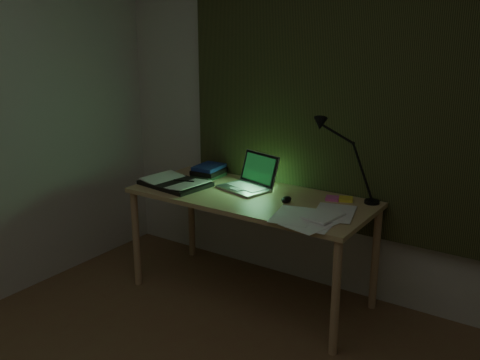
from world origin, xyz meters
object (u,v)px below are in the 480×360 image
object	(u,v)px
desk	(250,246)
open_textbook	(175,183)
laptop	(244,173)
loose_papers	(316,214)
desk_lamp	(375,164)
book_stack	(210,171)

from	to	relation	value
desk	open_textbook	xyz separation A→B (m)	(-0.53, -0.10, 0.36)
desk	laptop	size ratio (longest dim) A/B	4.34
loose_papers	desk_lamp	xyz separation A→B (m)	(0.18, 0.37, 0.23)
loose_papers	desk	bearing A→B (deg)	168.08
laptop	book_stack	size ratio (longest dim) A/B	1.64
laptop	loose_papers	xyz separation A→B (m)	(0.60, -0.18, -0.10)
laptop	open_textbook	world-z (taller)	laptop
desk	desk_lamp	world-z (taller)	desk_lamp
desk	desk_lamp	distance (m)	0.94
desk	laptop	world-z (taller)	laptop
open_textbook	loose_papers	world-z (taller)	open_textbook
open_textbook	book_stack	size ratio (longest dim) A/B	2.00
desk_lamp	laptop	bearing A→B (deg)	-154.62
laptop	book_stack	world-z (taller)	laptop
book_stack	laptop	bearing A→B (deg)	-18.29
desk	laptop	bearing A→B (deg)	144.82
loose_papers	desk_lamp	size ratio (longest dim) A/B	0.77
loose_papers	desk_lamp	distance (m)	0.47
laptop	loose_papers	size ratio (longest dim) A/B	0.94
laptop	open_textbook	size ratio (longest dim) A/B	0.82
loose_papers	desk_lamp	bearing A→B (deg)	63.93
loose_papers	laptop	bearing A→B (deg)	163.70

